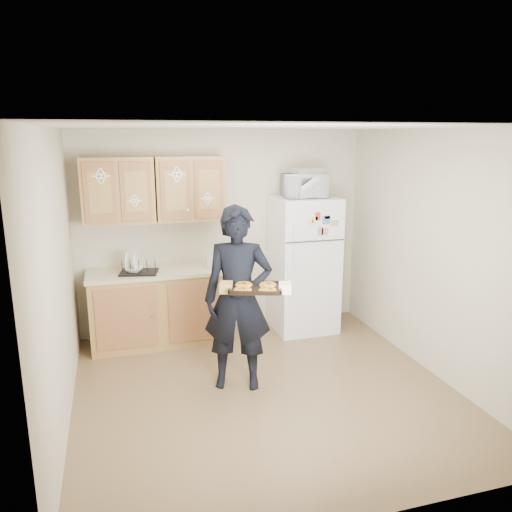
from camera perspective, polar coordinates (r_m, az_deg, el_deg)
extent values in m
plane|color=brown|center=(5.07, 1.03, -15.06)|extent=(3.60, 3.60, 0.00)
plane|color=silver|center=(4.45, 1.17, 14.50)|extent=(3.60, 3.60, 0.00)
cube|color=beige|center=(6.30, -3.78, 2.78)|extent=(3.60, 0.04, 2.50)
cube|color=beige|center=(3.02, 11.43, -9.68)|extent=(3.60, 0.04, 2.50)
cube|color=beige|center=(4.43, -21.76, -2.84)|extent=(0.04, 3.60, 2.50)
cube|color=beige|center=(5.40, 19.65, 0.18)|extent=(0.04, 3.60, 2.50)
cube|color=white|center=(6.31, 5.46, -0.95)|extent=(0.75, 0.70, 1.70)
cube|color=olive|center=(6.08, -10.87, -5.85)|extent=(1.60, 0.60, 0.86)
cube|color=#C5B797|center=(5.95, -11.07, -1.76)|extent=(1.64, 0.64, 0.04)
cube|color=olive|center=(5.89, -15.51, 7.22)|extent=(0.80, 0.33, 0.75)
cube|color=olive|center=(5.96, -7.55, 7.66)|extent=(0.80, 0.33, 0.75)
cube|color=#D3C44A|center=(6.92, 8.59, -5.70)|extent=(0.20, 0.07, 0.32)
imported|color=black|center=(4.81, -2.07, -4.91)|extent=(0.76, 0.61, 1.80)
cube|color=black|center=(4.52, -0.05, -3.74)|extent=(0.56, 0.48, 0.04)
cylinder|color=orange|center=(4.44, -1.52, -3.82)|extent=(0.16, 0.16, 0.02)
cylinder|color=orange|center=(4.44, 1.34, -3.85)|extent=(0.16, 0.16, 0.02)
cylinder|color=orange|center=(4.59, -1.40, -3.23)|extent=(0.16, 0.16, 0.02)
cylinder|color=orange|center=(4.59, 1.36, -3.25)|extent=(0.16, 0.16, 0.02)
imported|color=white|center=(6.08, 5.54, 7.99)|extent=(0.53, 0.37, 0.28)
cube|color=silver|center=(6.12, 5.93, 9.67)|extent=(0.33, 0.24, 0.07)
cube|color=black|center=(5.84, -13.26, -1.12)|extent=(0.47, 0.39, 0.17)
imported|color=white|center=(5.84, -13.75, -1.51)|extent=(0.26, 0.26, 0.05)
imported|color=white|center=(5.94, -5.26, -0.37)|extent=(0.10, 0.10, 0.20)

